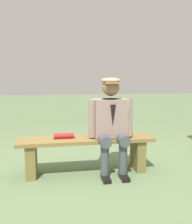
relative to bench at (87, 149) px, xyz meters
The scene contains 4 objects.
ground_plane 0.34m from the bench, ahead, with size 30.00×30.00×0.00m, color #61784F.
bench is the anchor object (origin of this frame).
seated_man 0.51m from the bench, behind, with size 0.61×0.56×1.30m.
rolled_magazine 0.36m from the bench, ahead, with size 0.07×0.07×0.27m, color #B21E1E.
Camera 1 is at (0.40, 3.07, 1.30)m, focal length 37.79 mm.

